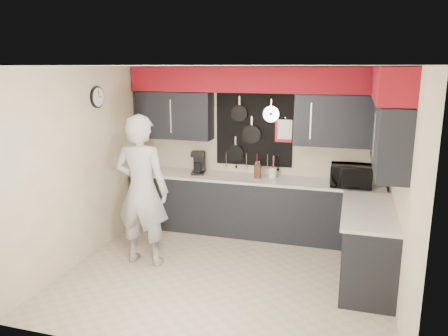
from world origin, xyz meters
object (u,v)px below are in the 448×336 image
(utensil_crock, at_px, (273,173))
(coffee_maker, at_px, (198,162))
(microwave, at_px, (351,176))
(knife_block, at_px, (257,171))
(person, at_px, (142,191))

(utensil_crock, bearing_deg, coffee_maker, -177.05)
(microwave, bearing_deg, coffee_maker, 176.07)
(knife_block, bearing_deg, person, -135.53)
(microwave, relative_size, person, 0.28)
(microwave, height_order, person, person)
(coffee_maker, xyz_separation_m, person, (-0.27, -1.44, -0.10))
(microwave, xyz_separation_m, knife_block, (-1.38, 0.09, -0.05))
(knife_block, height_order, person, person)
(knife_block, relative_size, utensil_crock, 1.33)
(person, bearing_deg, knife_block, -131.26)
(utensil_crock, bearing_deg, microwave, -8.84)
(utensil_crock, bearing_deg, person, -134.25)
(coffee_maker, bearing_deg, microwave, -16.17)
(microwave, distance_m, utensil_crock, 1.17)
(microwave, distance_m, coffee_maker, 2.35)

